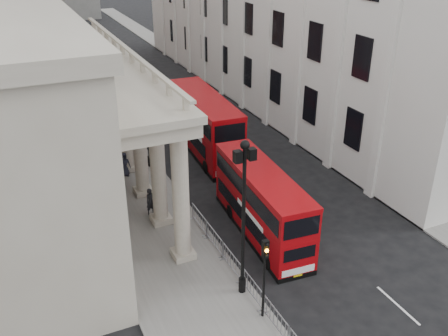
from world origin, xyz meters
The scene contains 13 objects.
sidewalk_west centered at (-3.00, 30.00, 0.06)m, with size 6.00×140.00×0.12m, color slate.
sidewalk_east centered at (13.50, 30.00, 0.06)m, with size 3.00×140.00×0.12m, color slate.
kerb centered at (-0.05, 30.00, 0.07)m, with size 0.20×140.00×0.14m, color slate.
lamp_post_south centered at (-0.60, 4.00, 4.91)m, with size 1.05×0.44×8.32m.
lamp_post_mid centered at (-0.60, 20.00, 4.91)m, with size 1.05×0.44×8.32m.
lamp_post_north centered at (-0.60, 36.00, 4.91)m, with size 1.05×0.44×8.32m.
traffic_light centered at (-0.50, 1.98, 3.11)m, with size 0.28×0.33×4.30m.
crowd_barriers centered at (-0.35, 2.23, 0.67)m, with size 0.50×18.75×1.10m.
bus_near centered at (2.85, 8.47, 2.16)m, with size 2.95×9.72×4.14m.
bus_far centered at (4.41, 21.00, 2.48)m, with size 3.31×11.13×4.75m.
pedestrian_a centered at (-2.59, 13.15, 1.02)m, with size 0.65×0.43×1.79m, color black.
pedestrian_b centered at (-3.04, 20.22, 1.00)m, with size 0.85×0.66×1.76m, color #282220.
pedestrian_c centered at (-2.78, 19.13, 1.04)m, with size 0.90×0.58×1.84m, color black.
Camera 1 is at (-9.68, -13.83, 16.93)m, focal length 40.00 mm.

